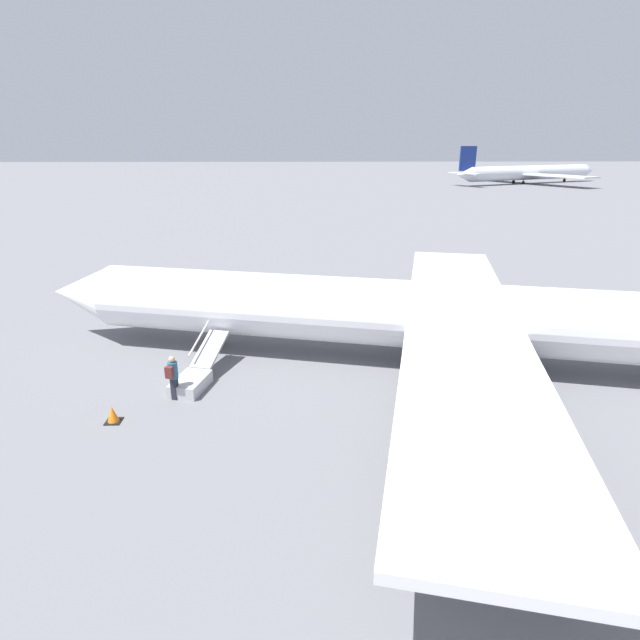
# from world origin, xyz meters

# --- Properties ---
(ground_plane) EXTENTS (600.00, 600.00, 0.00)m
(ground_plane) POSITION_xyz_m (0.00, 0.00, 0.00)
(ground_plane) COLOR slate
(airplane_main) EXTENTS (36.37, 28.21, 7.60)m
(airplane_main) POSITION_xyz_m (-1.06, 0.25, 2.27)
(airplane_main) COLOR white
(airplane_main) RESTS_ON ground
(airplane_far_right) EXTENTS (45.42, 36.13, 9.08)m
(airplane_far_right) POSITION_xyz_m (-51.82, -110.05, 2.70)
(airplane_far_right) COLOR silver
(airplane_far_right) RESTS_ON ground
(boarding_stairs) EXTENTS (1.91, 4.14, 1.83)m
(boarding_stairs) POSITION_xyz_m (9.61, 1.80, 0.39)
(boarding_stairs) COLOR #B2B2B7
(boarding_stairs) RESTS_ON ground
(passenger) EXTENTS (0.40, 0.56, 1.74)m
(passenger) POSITION_xyz_m (10.14, 2.95, 1.00)
(passenger) COLOR #23232D
(passenger) RESTS_ON ground
(traffic_cone_near_stairs) EXTENTS (0.53, 0.53, 0.59)m
(traffic_cone_near_stairs) POSITION_xyz_m (11.88, 4.55, 0.27)
(traffic_cone_near_stairs) COLOR black
(traffic_cone_near_stairs) RESTS_ON ground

